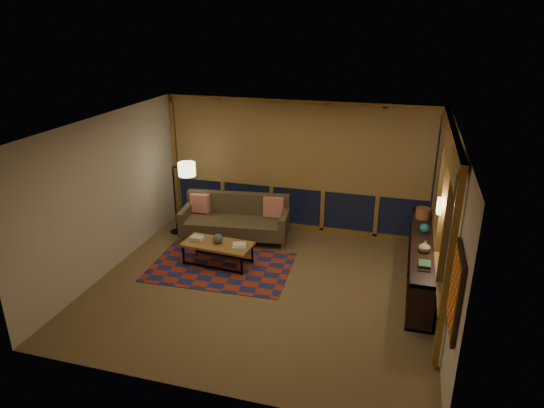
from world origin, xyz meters
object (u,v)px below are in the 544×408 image
(sofa, at_px, (235,219))
(coffee_table, at_px, (218,254))
(floor_lamp, at_px, (175,197))
(bookshelf, at_px, (421,261))

(sofa, distance_m, coffee_table, 1.12)
(sofa, distance_m, floor_lamp, 1.32)
(floor_lamp, bearing_deg, sofa, 14.10)
(bookshelf, bearing_deg, coffee_table, -174.12)
(sofa, height_order, floor_lamp, floor_lamp)
(coffee_table, distance_m, bookshelf, 3.52)
(coffee_table, bearing_deg, sofa, 97.66)
(floor_lamp, bearing_deg, bookshelf, 4.95)
(coffee_table, distance_m, floor_lamp, 1.81)
(coffee_table, height_order, floor_lamp, floor_lamp)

